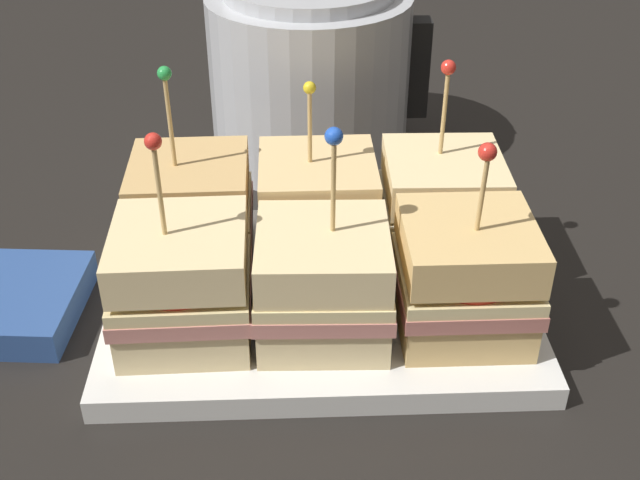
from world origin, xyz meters
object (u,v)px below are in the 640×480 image
sandwich_front_center (321,283)px  sandwich_front_left (183,283)px  sandwich_back_right (441,206)px  sandwich_back_left (192,211)px  kettle_steel (307,73)px  serving_platter (320,297)px  napkin_stack (8,303)px  sandwich_front_right (465,277)px  sandwich_back_center (320,209)px

sandwich_front_center → sandwich_front_left: bearing=179.5°
sandwich_front_center → sandwich_back_right: 0.13m
sandwich_back_left → kettle_steel: bearing=66.1°
serving_platter → sandwich_back_right: bearing=25.9°
serving_platter → sandwich_back_right: (0.10, 0.05, 0.05)m
serving_platter → sandwich_front_left: bearing=-154.0°
sandwich_front_center → napkin_stack: (-0.23, 0.05, -0.05)m
serving_platter → sandwich_back_right: sandwich_back_right is taller
sandwich_front_right → sandwich_back_center: same height
kettle_steel → napkin_stack: bearing=-131.3°
serving_platter → sandwich_front_left: 0.12m
sandwich_front_right → sandwich_back_left: (-0.19, 0.09, 0.00)m
sandwich_front_left → serving_platter: bearing=26.0°
sandwich_front_center → sandwich_front_right: 0.10m
sandwich_front_left → sandwich_front_right: 0.19m
sandwich_front_center → napkin_stack: size_ratio=1.36×
sandwich_front_left → sandwich_back_center: (0.10, 0.09, -0.00)m
serving_platter → napkin_stack: (-0.23, -0.00, 0.00)m
serving_platter → sandwich_front_right: sandwich_front_right is taller
sandwich_back_left → sandwich_back_right: size_ratio=1.02×
sandwich_back_right → sandwich_front_left: bearing=-154.1°
serving_platter → sandwich_back_left: (-0.10, 0.05, 0.05)m
sandwich_back_center → napkin_stack: size_ratio=1.30×
sandwich_front_center → sandwich_back_left: 0.13m
sandwich_back_left → kettle_steel: 0.23m
sandwich_back_center → sandwich_front_right: bearing=-44.4°
sandwich_front_right → kettle_steel: size_ratio=0.67×
sandwich_back_center → sandwich_back_right: 0.09m
sandwich_front_left → kettle_steel: 0.32m
sandwich_back_right → sandwich_front_center: bearing=-136.1°
sandwich_back_right → sandwich_back_center: bearing=-179.8°
sandwich_front_left → sandwich_back_right: size_ratio=0.98×
serving_platter → sandwich_front_left: sandwich_front_left is taller
sandwich_front_right → napkin_stack: size_ratio=1.29×
sandwich_front_right → sandwich_back_center: (-0.10, 0.09, -0.00)m
serving_platter → kettle_steel: bearing=90.5°
sandwich_back_right → napkin_stack: bearing=-171.6°
sandwich_front_center → sandwich_back_right: bearing=43.9°
sandwich_front_center → kettle_steel: kettle_steel is taller
sandwich_back_right → kettle_steel: size_ratio=0.72×
sandwich_front_center → sandwich_back_center: (0.00, 0.09, 0.00)m
sandwich_back_left → sandwich_back_center: sandwich_back_left is taller
sandwich_front_center → sandwich_back_right: (0.10, 0.09, 0.00)m
sandwich_front_right → serving_platter: bearing=154.2°
sandwich_front_center → sandwich_back_right: size_ratio=0.98×
kettle_steel → sandwich_front_left: bearing=-106.7°
sandwich_front_left → kettle_steel: bearing=73.3°
sandwich_front_left → sandwich_back_center: 0.13m
serving_platter → sandwich_back_center: 0.07m
sandwich_front_right → sandwich_back_right: (-0.00, 0.09, 0.00)m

